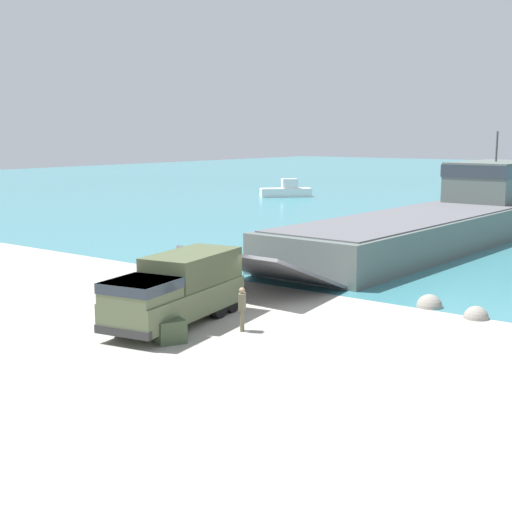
# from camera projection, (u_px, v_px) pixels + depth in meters

# --- Properties ---
(ground_plane) EXTENTS (240.00, 240.00, 0.00)m
(ground_plane) POSITION_uv_depth(u_px,v_px,m) (279.00, 309.00, 31.86)
(ground_plane) COLOR #9E998E
(landing_craft) EXTENTS (8.34, 38.33, 7.91)m
(landing_craft) POSITION_uv_depth(u_px,v_px,m) (450.00, 215.00, 51.57)
(landing_craft) COLOR #56605B
(landing_craft) RESTS_ON ground_plane
(military_truck) EXTENTS (3.71, 7.64, 2.81)m
(military_truck) POSITION_uv_depth(u_px,v_px,m) (177.00, 289.00, 29.10)
(military_truck) COLOR #566042
(military_truck) RESTS_ON ground_plane
(soldier_on_ramp) EXTENTS (0.42, 0.50, 1.76)m
(soldier_on_ramp) POSITION_uv_depth(u_px,v_px,m) (242.00, 306.00, 28.12)
(soldier_on_ramp) COLOR #6B664C
(soldier_on_ramp) RESTS_ON ground_plane
(moored_boat_a) EXTENTS (5.74, 5.85, 2.23)m
(moored_boat_a) POSITION_uv_depth(u_px,v_px,m) (286.00, 191.00, 88.22)
(moored_boat_a) COLOR white
(moored_boat_a) RESTS_ON ground_plane
(mooring_bollard) EXTENTS (0.33, 0.33, 0.85)m
(mooring_bollard) POSITION_uv_depth(u_px,v_px,m) (188.00, 267.00, 39.20)
(mooring_bollard) COLOR #333338
(mooring_bollard) RESTS_ON ground_plane
(cargo_crate) EXTENTS (1.24, 1.33, 0.88)m
(cargo_crate) POSITION_uv_depth(u_px,v_px,m) (170.00, 331.00, 26.65)
(cargo_crate) COLOR #3D4C33
(cargo_crate) RESTS_ON ground_plane
(shoreline_rock_a) EXTENTS (0.87, 0.87, 0.87)m
(shoreline_rock_a) POSITION_uv_depth(u_px,v_px,m) (202.00, 268.00, 41.59)
(shoreline_rock_a) COLOR gray
(shoreline_rock_a) RESTS_ON ground_plane
(shoreline_rock_b) EXTENTS (1.06, 1.06, 1.06)m
(shoreline_rock_b) POSITION_uv_depth(u_px,v_px,m) (476.00, 318.00, 30.21)
(shoreline_rock_b) COLOR gray
(shoreline_rock_b) RESTS_ON ground_plane
(shoreline_rock_c) EXTENTS (1.22, 1.22, 1.22)m
(shoreline_rock_c) POSITION_uv_depth(u_px,v_px,m) (200.00, 276.00, 39.07)
(shoreline_rock_c) COLOR #66605B
(shoreline_rock_c) RESTS_ON ground_plane
(shoreline_rock_d) EXTENTS (1.17, 1.17, 1.17)m
(shoreline_rock_d) POSITION_uv_depth(u_px,v_px,m) (429.00, 307.00, 32.18)
(shoreline_rock_d) COLOR gray
(shoreline_rock_d) RESTS_ON ground_plane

